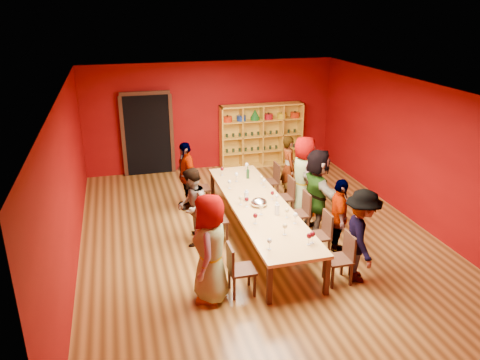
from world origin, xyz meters
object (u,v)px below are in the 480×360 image
(chair_person_right_3, at_px, (286,195))
(wine_bottle, at_px, (248,174))
(chair_person_right_1, at_px, (321,232))
(spittoon_bowl, at_px, (259,203))
(chair_person_left_4, at_px, (197,186))
(person_right_2, at_px, (317,191))
(person_left_0, at_px, (210,248))
(chair_person_right_0, at_px, (343,256))
(person_right_1, at_px, (339,218))
(person_right_4, at_px, (289,167))
(chair_person_right_4, at_px, (272,179))
(person_right_3, at_px, (304,176))
(person_left_2, at_px, (192,207))
(chair_person_right_2, at_px, (301,211))
(person_left_4, at_px, (186,175))
(chair_person_left_0, at_px, (237,267))
(person_right_0, at_px, (361,236))
(chair_person_left_2, at_px, (213,218))
(shelving_unit, at_px, (261,132))
(tasting_table, at_px, (259,206))

(chair_person_right_3, distance_m, wine_bottle, 0.99)
(chair_person_right_1, distance_m, spittoon_bowl, 1.35)
(chair_person_left_4, distance_m, person_right_2, 2.89)
(person_left_0, bearing_deg, chair_person_right_0, 105.70)
(person_right_1, xyz_separation_m, person_right_4, (0.08, 2.86, 0.01))
(spittoon_bowl, bearing_deg, chair_person_right_4, 64.35)
(person_left_0, relative_size, person_right_1, 1.19)
(wine_bottle, bearing_deg, person_right_3, -26.95)
(person_left_2, bearing_deg, person_right_1, 83.92)
(person_left_0, height_order, person_right_3, person_left_0)
(person_right_1, relative_size, chair_person_right_2, 1.70)
(person_left_4, xyz_separation_m, person_right_3, (2.45, -1.03, 0.11))
(chair_person_right_4, bearing_deg, chair_person_right_1, -90.00)
(chair_person_left_0, distance_m, person_left_2, 1.97)
(person_right_0, xyz_separation_m, person_right_1, (0.03, 0.87, -0.07))
(person_right_1, relative_size, wine_bottle, 5.32)
(chair_person_right_2, bearing_deg, chair_person_left_2, 175.18)
(chair_person_right_0, bearing_deg, shelving_unit, 85.51)
(person_right_4, bearing_deg, chair_person_right_4, 96.78)
(chair_person_right_3, xyz_separation_m, chair_person_right_4, (0.00, 0.99, 0.00))
(tasting_table, relative_size, person_right_3, 2.50)
(shelving_unit, xyz_separation_m, chair_person_left_4, (-2.31, -2.43, -0.49))
(tasting_table, distance_m, chair_person_right_1, 1.37)
(person_left_0, distance_m, person_right_4, 4.49)
(shelving_unit, xyz_separation_m, person_right_3, (-0.10, -3.46, -0.09))
(person_right_2, xyz_separation_m, spittoon_bowl, (-1.27, -0.09, -0.07))
(person_right_3, bearing_deg, tasting_table, 130.33)
(person_left_4, distance_m, chair_person_right_1, 3.57)
(chair_person_left_0, xyz_separation_m, person_left_2, (-0.41, 1.91, 0.28))
(chair_person_left_4, relative_size, person_right_0, 0.54)
(person_left_2, xyz_separation_m, chair_person_right_4, (2.23, 1.71, -0.28))
(chair_person_left_0, height_order, person_right_3, person_right_3)
(person_left_4, xyz_separation_m, person_right_0, (2.37, -3.76, 0.04))
(person_left_0, distance_m, person_right_1, 2.70)
(chair_person_left_0, height_order, chair_person_left_2, same)
(tasting_table, xyz_separation_m, chair_person_left_4, (-0.91, 1.89, -0.20))
(person_right_0, xyz_separation_m, person_right_3, (0.08, 2.74, 0.07))
(tasting_table, distance_m, person_left_2, 1.33)
(tasting_table, height_order, wine_bottle, wine_bottle)
(person_right_1, distance_m, person_right_3, 1.87)
(chair_person_right_3, height_order, person_right_3, person_right_3)
(person_right_1, bearing_deg, chair_person_right_0, 176.53)
(person_right_3, distance_m, person_right_4, 1.00)
(chair_person_left_2, relative_size, chair_person_right_3, 1.00)
(chair_person_left_2, distance_m, chair_person_right_0, 2.72)
(chair_person_right_1, height_order, person_right_4, person_right_4)
(chair_person_right_1, height_order, person_right_1, person_right_1)
(person_left_2, xyz_separation_m, spittoon_bowl, (1.29, -0.24, 0.05))
(person_right_0, height_order, chair_person_right_1, person_right_0)
(person_right_4, bearing_deg, chair_person_left_4, 95.87)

